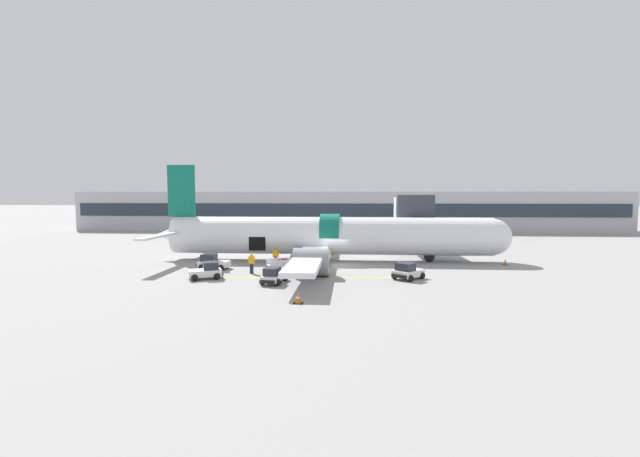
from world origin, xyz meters
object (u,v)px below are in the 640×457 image
object	(u,v)px
ground_crew_loader_b	(309,261)
ground_crew_supervisor	(276,256)
ground_crew_driver	(316,257)
ground_crew_helper	(329,257)
airplane	(326,237)
baggage_tug_rear	(206,271)
baggage_cart_loading	(282,265)
baggage_tug_spare	(274,276)
ground_crew_loader_a	(252,262)
baggage_tug_mid	(213,263)
baggage_tug_lead	(407,272)

from	to	relation	value
ground_crew_loader_b	ground_crew_supervisor	xyz separation A→B (m)	(-3.56, 2.75, 0.04)
ground_crew_driver	ground_crew_helper	size ratio (longest dim) A/B	0.99
airplane	baggage_tug_rear	bearing A→B (deg)	-131.20
ground_crew_loader_b	baggage_cart_loading	bearing A→B (deg)	175.51
airplane	ground_crew_driver	size ratio (longest dim) A/B	21.58
ground_crew_driver	baggage_tug_spare	bearing A→B (deg)	-108.55
ground_crew_driver	ground_crew_supervisor	distance (m)	4.19
ground_crew_loader_a	ground_crew_loader_b	bearing A→B (deg)	22.62
baggage_tug_mid	ground_crew_loader_a	size ratio (longest dim) A/B	1.60
baggage_cart_loading	ground_crew_supervisor	world-z (taller)	ground_crew_supervisor
ground_crew_loader_a	ground_crew_loader_b	size ratio (longest dim) A/B	1.10
airplane	baggage_tug_rear	size ratio (longest dim) A/B	12.16
baggage_tug_rear	ground_crew_supervisor	distance (m)	8.62
baggage_tug_rear	ground_crew_loader_b	bearing A→B (deg)	29.88
airplane	baggage_tug_lead	xyz separation A→B (m)	(7.33, -9.53, -1.96)
baggage_cart_loading	ground_crew_helper	world-z (taller)	ground_crew_helper
baggage_tug_lead	ground_crew_loader_b	world-z (taller)	ground_crew_loader_b
baggage_tug_mid	ground_crew_loader_b	bearing A→B (deg)	0.42
ground_crew_loader_a	baggage_tug_rear	bearing A→B (deg)	-140.83
ground_crew_loader_b	ground_crew_driver	bearing A→B (deg)	74.14
ground_crew_supervisor	baggage_tug_lead	bearing A→B (deg)	-27.62
baggage_tug_lead	baggage_tug_spare	world-z (taller)	baggage_tug_lead
baggage_tug_mid	baggage_tug_spare	distance (m)	9.13
baggage_tug_lead	baggage_tug_mid	world-z (taller)	baggage_tug_mid
baggage_tug_lead	baggage_tug_mid	distance (m)	17.91
baggage_tug_spare	ground_crew_supervisor	bearing A→B (deg)	99.16
baggage_tug_lead	ground_crew_loader_b	distance (m)	9.27
ground_crew_loader_b	ground_crew_supervisor	distance (m)	4.50
baggage_cart_loading	ground_crew_driver	distance (m)	3.53
baggage_tug_rear	ground_crew_supervisor	world-z (taller)	ground_crew_supervisor
baggage_tug_lead	airplane	bearing A→B (deg)	127.55
baggage_tug_mid	baggage_cart_loading	distance (m)	6.54
baggage_tug_spare	baggage_tug_lead	bearing A→B (deg)	13.10
baggage_cart_loading	ground_crew_driver	size ratio (longest dim) A/B	1.99
airplane	baggage_tug_mid	bearing A→B (deg)	-149.53
baggage_tug_mid	ground_crew_loader_a	world-z (taller)	ground_crew_loader_a
baggage_tug_spare	ground_crew_supervisor	xyz separation A→B (m)	(-1.42, 8.82, 0.36)
baggage_tug_spare	baggage_tug_mid	bearing A→B (deg)	138.91
ground_crew_supervisor	ground_crew_helper	xyz separation A→B (m)	(5.30, -0.70, -0.01)
airplane	baggage_tug_mid	xyz separation A→B (m)	(-10.23, -6.02, -1.95)
baggage_tug_spare	baggage_cart_loading	bearing A→B (deg)	93.17
airplane	ground_crew_driver	xyz separation A→B (m)	(-0.66, -4.00, -1.64)
baggage_tug_lead	ground_crew_supervisor	distance (m)	13.66
ground_crew_loader_b	ground_crew_supervisor	bearing A→B (deg)	142.27
baggage_tug_spare	ground_crew_loader_a	world-z (taller)	ground_crew_loader_a
ground_crew_loader_a	ground_crew_supervisor	bearing A→B (deg)	74.84
baggage_cart_loading	ground_crew_helper	xyz separation A→B (m)	(4.22, 1.86, 0.46)
baggage_tug_lead	baggage_tug_mid	size ratio (longest dim) A/B	1.00
baggage_tug_spare	baggage_cart_loading	xyz separation A→B (m)	(-0.35, 6.26, -0.11)
baggage_tug_spare	baggage_cart_loading	distance (m)	6.27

